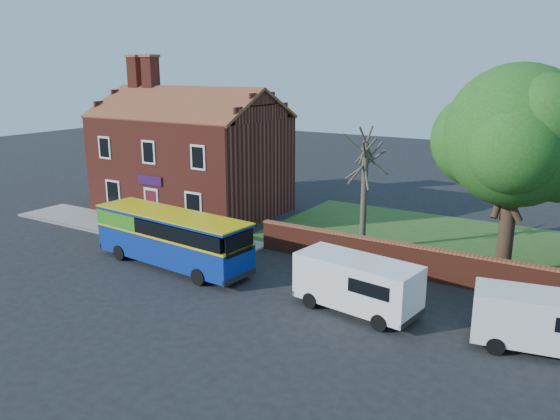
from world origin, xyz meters
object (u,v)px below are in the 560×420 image
Objects in this scene: bus at (168,235)px; van_near at (357,282)px; van_far at (545,320)px; large_tree at (519,140)px.

van_near is (10.36, -0.11, -0.31)m from bus.
bus is 1.82× the size of van_far.
van_far is at bearing 6.04° from bus.
bus is at bearing -172.62° from van_near.
large_tree reaches higher than bus.
large_tree is (-2.47, 6.98, 5.37)m from van_far.
van_near is 0.53× the size of large_tree.
bus is 10.36m from van_near.
van_near is at bearing 173.45° from van_far.
van_near is at bearing 4.39° from bus.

